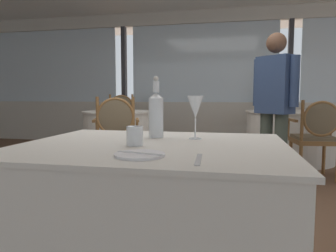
{
  "coord_description": "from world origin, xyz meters",
  "views": [
    {
      "loc": [
        0.6,
        -2.8,
        0.97
      ],
      "look_at": [
        0.29,
        -1.31,
        0.82
      ],
      "focal_mm": 33.45,
      "sensor_mm": 36.0,
      "label": 1
    }
  ],
  "objects": [
    {
      "name": "ground_plane",
      "position": [
        0.0,
        0.0,
        0.0
      ],
      "size": [
        13.48,
        13.48,
        0.0
      ],
      "primitive_type": "plane",
      "color": "brown"
    },
    {
      "name": "window_wall_far",
      "position": [
        0.0,
        3.45,
        1.05
      ],
      "size": [
        10.37,
        0.14,
        2.63
      ],
      "color": "beige",
      "rests_on": "ground_plane"
    },
    {
      "name": "foreground_table",
      "position": [
        0.24,
        -1.41,
        0.37
      ],
      "size": [
        1.22,
        0.99,
        0.75
      ],
      "color": "silver",
      "rests_on": "ground_plane"
    },
    {
      "name": "side_plate",
      "position": [
        0.27,
        -1.71,
        0.75
      ],
      "size": [
        0.19,
        0.19,
        0.01
      ],
      "primitive_type": "cylinder",
      "color": "white",
      "rests_on": "foreground_table"
    },
    {
      "name": "butter_knife",
      "position": [
        0.27,
        -1.71,
        0.76
      ],
      "size": [
        0.18,
        0.06,
        0.0
      ],
      "primitive_type": "cube",
      "rotation": [
        0.0,
        0.0,
        -0.23
      ],
      "color": "silver",
      "rests_on": "foreground_table"
    },
    {
      "name": "dinner_fork",
      "position": [
        0.49,
        -1.74,
        0.75
      ],
      "size": [
        0.03,
        0.19,
        0.0
      ],
      "primitive_type": "cube",
      "rotation": [
        0.0,
        0.0,
        1.63
      ],
      "color": "silver",
      "rests_on": "foreground_table"
    },
    {
      "name": "water_bottle",
      "position": [
        0.2,
        -1.19,
        0.88
      ],
      "size": [
        0.08,
        0.08,
        0.32
      ],
      "color": "white",
      "rests_on": "foreground_table"
    },
    {
      "name": "wine_glass",
      "position": [
        0.41,
        -1.21,
        0.91
      ],
      "size": [
        0.09,
        0.09,
        0.22
      ],
      "color": "white",
      "rests_on": "foreground_table"
    },
    {
      "name": "water_tumbler",
      "position": [
        0.17,
        -1.48,
        0.79
      ],
      "size": [
        0.07,
        0.07,
        0.09
      ],
      "primitive_type": "cylinder",
      "color": "white",
      "rests_on": "foreground_table"
    },
    {
      "name": "background_table_0",
      "position": [
        -1.05,
        1.57,
        0.37
      ],
      "size": [
        1.07,
        1.07,
        0.75
      ],
      "color": "silver",
      "rests_on": "ground_plane"
    },
    {
      "name": "dining_chair_0_0",
      "position": [
        -1.35,
        2.49,
        0.58
      ],
      "size": [
        0.62,
        0.58,
        1.0
      ],
      "rotation": [
        0.0,
        0.0,
        5.03
      ],
      "color": "olive",
      "rests_on": "ground_plane"
    },
    {
      "name": "dining_chair_0_1",
      "position": [
        -0.74,
        0.65,
        0.56
      ],
      "size": [
        0.62,
        0.58,
        0.96
      ],
      "rotation": [
        0.0,
        0.0,
        8.18
      ],
      "color": "olive",
      "rests_on": "ground_plane"
    },
    {
      "name": "background_table_1",
      "position": [
        1.44,
        2.11,
        0.37
      ],
      "size": [
        1.3,
        1.3,
        0.75
      ],
      "color": "silver",
      "rests_on": "ground_plane"
    },
    {
      "name": "dining_chair_1_0",
      "position": [
        1.55,
        1.04,
        0.55
      ],
      "size": [
        0.57,
        0.51,
        0.92
      ],
      "rotation": [
        0.0,
        0.0,
        7.95
      ],
      "color": "olive",
      "rests_on": "ground_plane"
    },
    {
      "name": "dining_chair_1_1",
      "position": [
        1.33,
        3.19,
        0.58
      ],
      "size": [
        0.57,
        0.51,
        0.99
      ],
      "rotation": [
        0.0,
        0.0,
        11.09
      ],
      "color": "olive",
      "rests_on": "ground_plane"
    },
    {
      "name": "diner_person_1",
      "position": [
        1.02,
        0.61,
        0.91
      ],
      "size": [
        0.42,
        0.39,
        1.61
      ],
      "rotation": [
        0.0,
        0.0,
        0.84
      ],
      "color": "#424C42",
      "rests_on": "ground_plane"
    }
  ]
}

